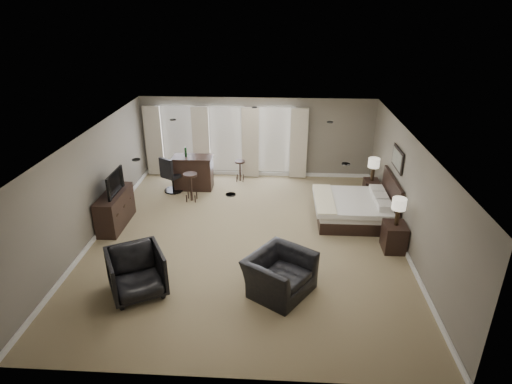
# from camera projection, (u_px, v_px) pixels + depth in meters

# --- Properties ---
(room) EXTENTS (7.60, 8.60, 2.64)m
(room) POSITION_uv_depth(u_px,v_px,m) (246.00, 191.00, 10.00)
(room) COLOR #887756
(room) RESTS_ON ground
(window_bay) EXTENTS (5.25, 0.20, 2.30)m
(window_bay) POSITION_uv_depth(u_px,v_px,m) (226.00, 141.00, 13.83)
(window_bay) COLOR silver
(window_bay) RESTS_ON room
(bed) EXTENTS (1.95, 1.86, 1.24)m
(bed) POSITION_uv_depth(u_px,v_px,m) (348.00, 199.00, 11.22)
(bed) COLOR silver
(bed) RESTS_ON ground
(nightstand_near) EXTENTS (0.50, 0.61, 0.66)m
(nightstand_near) POSITION_uv_depth(u_px,v_px,m) (394.00, 237.00, 9.97)
(nightstand_near) COLOR black
(nightstand_near) RESTS_ON ground
(nightstand_far) EXTENTS (0.42, 0.51, 0.56)m
(nightstand_far) POSITION_uv_depth(u_px,v_px,m) (371.00, 189.00, 12.63)
(nightstand_far) COLOR black
(nightstand_far) RESTS_ON ground
(lamp_near) EXTENTS (0.32, 0.32, 0.66)m
(lamp_near) POSITION_uv_depth(u_px,v_px,m) (398.00, 212.00, 9.69)
(lamp_near) COLOR beige
(lamp_near) RESTS_ON nightstand_near
(lamp_far) EXTENTS (0.33, 0.33, 0.68)m
(lamp_far) POSITION_uv_depth(u_px,v_px,m) (373.00, 169.00, 12.37)
(lamp_far) COLOR beige
(lamp_far) RESTS_ON nightstand_far
(wall_art) EXTENTS (0.04, 0.96, 0.56)m
(wall_art) POSITION_uv_depth(u_px,v_px,m) (397.00, 159.00, 10.69)
(wall_art) COLOR slate
(wall_art) RESTS_ON room
(dresser) EXTENTS (0.50, 1.56, 0.91)m
(dresser) POSITION_uv_depth(u_px,v_px,m) (115.00, 209.00, 11.02)
(dresser) COLOR black
(dresser) RESTS_ON ground
(tv) EXTENTS (0.59, 1.02, 0.13)m
(tv) POSITION_uv_depth(u_px,v_px,m) (112.00, 191.00, 10.80)
(tv) COLOR black
(tv) RESTS_ON dresser
(armchair_near) EXTENTS (1.38, 1.49, 1.09)m
(armchair_near) POSITION_uv_depth(u_px,v_px,m) (280.00, 268.00, 8.44)
(armchair_near) COLOR black
(armchair_near) RESTS_ON ground
(armchair_far) EXTENTS (1.36, 1.33, 1.05)m
(armchair_far) POSITION_uv_depth(u_px,v_px,m) (136.00, 271.00, 8.39)
(armchair_far) COLOR black
(armchair_far) RESTS_ON ground
(bar_counter) EXTENTS (1.21, 0.63, 1.05)m
(bar_counter) POSITION_uv_depth(u_px,v_px,m) (193.00, 172.00, 13.17)
(bar_counter) COLOR black
(bar_counter) RESTS_ON ground
(bar_stool_left) EXTENTS (0.49, 0.49, 0.85)m
(bar_stool_left) POSITION_uv_depth(u_px,v_px,m) (191.00, 187.00, 12.39)
(bar_stool_left) COLOR black
(bar_stool_left) RESTS_ON ground
(bar_stool_right) EXTENTS (0.39, 0.39, 0.69)m
(bar_stool_right) POSITION_uv_depth(u_px,v_px,m) (240.00, 171.00, 13.79)
(bar_stool_right) COLOR black
(bar_stool_right) RESTS_ON ground
(desk_chair) EXTENTS (0.79, 0.79, 1.13)m
(desk_chair) POSITION_uv_depth(u_px,v_px,m) (173.00, 174.00, 12.95)
(desk_chair) COLOR black
(desk_chair) RESTS_ON ground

